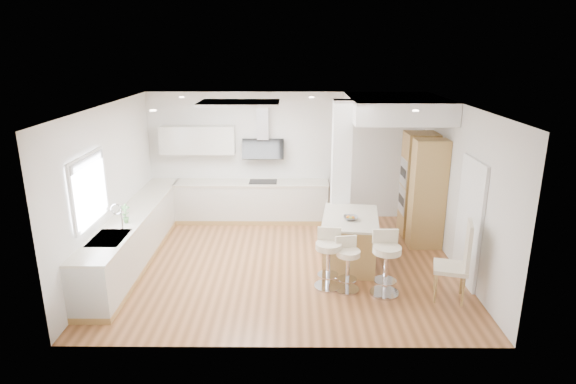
{
  "coord_description": "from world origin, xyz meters",
  "views": [
    {
      "loc": [
        0.11,
        -7.86,
        3.72
      ],
      "look_at": [
        0.05,
        0.4,
        1.22
      ],
      "focal_mm": 30.0,
      "sensor_mm": 36.0,
      "label": 1
    }
  ],
  "objects_px": {
    "bar_stool_b": "(348,261)",
    "dining_chair": "(459,259)",
    "peninsula": "(350,240)",
    "bar_stool_a": "(329,255)",
    "bar_stool_c": "(386,260)"
  },
  "relations": [
    {
      "from": "bar_stool_b",
      "to": "bar_stool_c",
      "type": "xyz_separation_m",
      "value": [
        0.58,
        -0.11,
        0.08
      ]
    },
    {
      "from": "peninsula",
      "to": "dining_chair",
      "type": "bearing_deg",
      "value": -33.51
    },
    {
      "from": "bar_stool_b",
      "to": "bar_stool_c",
      "type": "distance_m",
      "value": 0.59
    },
    {
      "from": "peninsula",
      "to": "bar_stool_c",
      "type": "xyz_separation_m",
      "value": [
        0.43,
        -1.11,
        0.13
      ]
    },
    {
      "from": "peninsula",
      "to": "bar_stool_b",
      "type": "distance_m",
      "value": 1.01
    },
    {
      "from": "peninsula",
      "to": "dining_chair",
      "type": "relative_size",
      "value": 1.23
    },
    {
      "from": "peninsula",
      "to": "dining_chair",
      "type": "distance_m",
      "value": 1.98
    },
    {
      "from": "bar_stool_c",
      "to": "bar_stool_b",
      "type": "bearing_deg",
      "value": 167.57
    },
    {
      "from": "bar_stool_c",
      "to": "dining_chair",
      "type": "bearing_deg",
      "value": -10.79
    },
    {
      "from": "bar_stool_a",
      "to": "bar_stool_b",
      "type": "distance_m",
      "value": 0.32
    },
    {
      "from": "dining_chair",
      "to": "bar_stool_a",
      "type": "bearing_deg",
      "value": -176.01
    },
    {
      "from": "bar_stool_b",
      "to": "dining_chair",
      "type": "xyz_separation_m",
      "value": [
        1.63,
        -0.29,
        0.18
      ]
    },
    {
      "from": "peninsula",
      "to": "bar_stool_b",
      "type": "height_order",
      "value": "peninsula"
    },
    {
      "from": "bar_stool_c",
      "to": "dining_chair",
      "type": "relative_size",
      "value": 0.81
    },
    {
      "from": "peninsula",
      "to": "bar_stool_a",
      "type": "distance_m",
      "value": 1.0
    }
  ]
}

